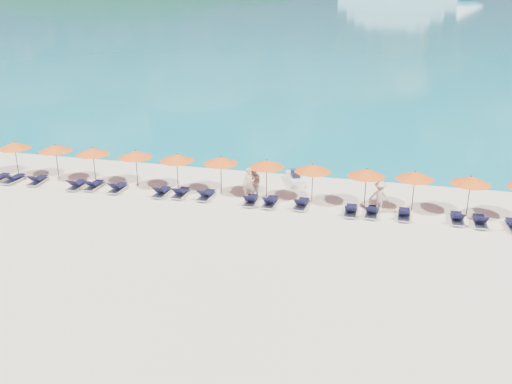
# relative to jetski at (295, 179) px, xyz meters

# --- Properties ---
(ground) EXTENTS (1400.00, 1400.00, 0.00)m
(ground) POSITION_rel_jetski_xyz_m (-1.11, -8.31, -0.32)
(ground) COLOR beige
(headland_main) EXTENTS (374.00, 242.00, 126.50)m
(headland_main) POSITION_rel_jetski_xyz_m (-301.11, 531.69, -38.32)
(headland_main) COLOR black
(headland_main) RESTS_ON ground
(headland_small) EXTENTS (162.00, 126.00, 85.50)m
(headland_small) POSITION_rel_jetski_xyz_m (-151.11, 551.69, -35.32)
(headland_small) COLOR black
(headland_small) RESTS_ON ground
(jetski) EXTENTS (1.53, 2.34, 0.78)m
(jetski) POSITION_rel_jetski_xyz_m (0.00, 0.00, 0.00)
(jetski) COLOR white
(jetski) RESTS_ON ground
(beachgoer_a) EXTENTS (0.73, 0.51, 1.89)m
(beachgoer_a) POSITION_rel_jetski_xyz_m (-2.01, -3.43, 0.63)
(beachgoer_a) COLOR tan
(beachgoer_a) RESTS_ON ground
(beachgoer_b) EXTENTS (1.05, 0.95, 1.87)m
(beachgoer_b) POSITION_rel_jetski_xyz_m (-1.80, -3.08, 0.62)
(beachgoer_b) COLOR tan
(beachgoer_b) RESTS_ON ground
(beachgoer_c) EXTENTS (1.21, 0.67, 1.79)m
(beachgoer_c) POSITION_rel_jetski_xyz_m (5.32, -3.55, 0.57)
(beachgoer_c) COLOR tan
(beachgoer_c) RESTS_ON ground
(umbrella_0) EXTENTS (2.10, 2.10, 2.28)m
(umbrella_0) POSITION_rel_jetski_xyz_m (-17.65, -2.88, 1.70)
(umbrella_0) COLOR black
(umbrella_0) RESTS_ON ground
(umbrella_1) EXTENTS (2.10, 2.10, 2.28)m
(umbrella_1) POSITION_rel_jetski_xyz_m (-14.78, -2.77, 1.70)
(umbrella_1) COLOR black
(umbrella_1) RESTS_ON ground
(umbrella_2) EXTENTS (2.10, 2.10, 2.28)m
(umbrella_2) POSITION_rel_jetski_xyz_m (-12.12, -2.86, 1.70)
(umbrella_2) COLOR black
(umbrella_2) RESTS_ON ground
(umbrella_3) EXTENTS (2.10, 2.10, 2.28)m
(umbrella_3) POSITION_rel_jetski_xyz_m (-9.29, -2.79, 1.70)
(umbrella_3) COLOR black
(umbrella_3) RESTS_ON ground
(umbrella_4) EXTENTS (2.10, 2.10, 2.28)m
(umbrella_4) POSITION_rel_jetski_xyz_m (-6.59, -2.87, 1.70)
(umbrella_4) COLOR black
(umbrella_4) RESTS_ON ground
(umbrella_5) EXTENTS (2.10, 2.10, 2.28)m
(umbrella_5) POSITION_rel_jetski_xyz_m (-3.90, -2.75, 1.70)
(umbrella_5) COLOR black
(umbrella_5) RESTS_ON ground
(umbrella_6) EXTENTS (2.10, 2.10, 2.28)m
(umbrella_6) POSITION_rel_jetski_xyz_m (-1.15, -2.74, 1.70)
(umbrella_6) COLOR black
(umbrella_6) RESTS_ON ground
(umbrella_7) EXTENTS (2.10, 2.10, 2.28)m
(umbrella_7) POSITION_rel_jetski_xyz_m (1.54, -2.88, 1.70)
(umbrella_7) COLOR black
(umbrella_7) RESTS_ON ground
(umbrella_8) EXTENTS (2.10, 2.10, 2.28)m
(umbrella_8) POSITION_rel_jetski_xyz_m (4.50, -3.00, 1.70)
(umbrella_8) COLOR black
(umbrella_8) RESTS_ON ground
(umbrella_9) EXTENTS (2.10, 2.10, 2.28)m
(umbrella_9) POSITION_rel_jetski_xyz_m (7.06, -2.81, 1.70)
(umbrella_9) COLOR black
(umbrella_9) RESTS_ON ground
(umbrella_10) EXTENTS (2.10, 2.10, 2.28)m
(umbrella_10) POSITION_rel_jetski_xyz_m (9.88, -2.94, 1.70)
(umbrella_10) COLOR black
(umbrella_10) RESTS_ON ground
(lounger_1) EXTENTS (0.73, 1.74, 0.66)m
(lounger_1) POSITION_rel_jetski_xyz_m (-17.09, -4.14, -0.09)
(lounger_1) COLOR silver
(lounger_1) RESTS_ON ground
(lounger_2) EXTENTS (0.78, 1.75, 0.66)m
(lounger_2) POSITION_rel_jetski_xyz_m (-15.44, -4.03, -0.09)
(lounger_2) COLOR silver
(lounger_2) RESTS_ON ground
(lounger_3) EXTENTS (0.69, 1.72, 0.66)m
(lounger_3) POSITION_rel_jetski_xyz_m (-12.62, -4.19, -0.09)
(lounger_3) COLOR silver
(lounger_3) RESTS_ON ground
(lounger_4) EXTENTS (0.66, 1.71, 0.66)m
(lounger_4) POSITION_rel_jetski_xyz_m (-11.60, -3.99, -0.09)
(lounger_4) COLOR silver
(lounger_4) RESTS_ON ground
(lounger_5) EXTENTS (0.63, 1.70, 0.66)m
(lounger_5) POSITION_rel_jetski_xyz_m (-9.98, -4.05, -0.09)
(lounger_5) COLOR silver
(lounger_5) RESTS_ON ground
(lounger_6) EXTENTS (0.63, 1.70, 0.66)m
(lounger_6) POSITION_rel_jetski_xyz_m (-7.14, -4.06, -0.09)
(lounger_6) COLOR silver
(lounger_6) RESTS_ON ground
(lounger_7) EXTENTS (0.64, 1.71, 0.66)m
(lounger_7) POSITION_rel_jetski_xyz_m (-6.01, -3.93, -0.09)
(lounger_7) COLOR silver
(lounger_7) RESTS_ON ground
(lounger_8) EXTENTS (0.69, 1.72, 0.66)m
(lounger_8) POSITION_rel_jetski_xyz_m (-4.44, -3.92, -0.09)
(lounger_8) COLOR silver
(lounger_8) RESTS_ON ground
(lounger_9) EXTENTS (0.71, 1.73, 0.66)m
(lounger_9) POSITION_rel_jetski_xyz_m (-1.74, -4.10, -0.09)
(lounger_9) COLOR silver
(lounger_9) RESTS_ON ground
(lounger_10) EXTENTS (0.64, 1.71, 0.66)m
(lounger_10) POSITION_rel_jetski_xyz_m (-0.62, -4.09, -0.09)
(lounger_10) COLOR silver
(lounger_10) RESTS_ON ground
(lounger_11) EXTENTS (0.72, 1.73, 0.66)m
(lounger_11) POSITION_rel_jetski_xyz_m (1.13, -3.94, -0.09)
(lounger_11) COLOR silver
(lounger_11) RESTS_ON ground
(lounger_12) EXTENTS (0.64, 1.71, 0.66)m
(lounger_12) POSITION_rel_jetski_xyz_m (3.88, -4.26, -0.09)
(lounger_12) COLOR silver
(lounger_12) RESTS_ON ground
(lounger_13) EXTENTS (0.70, 1.73, 0.66)m
(lounger_13) POSITION_rel_jetski_xyz_m (4.99, -4.16, -0.09)
(lounger_13) COLOR silver
(lounger_13) RESTS_ON ground
(lounger_14) EXTENTS (0.64, 1.71, 0.66)m
(lounger_14) POSITION_rel_jetski_xyz_m (6.65, -4.09, -0.09)
(lounger_14) COLOR silver
(lounger_14) RESTS_ON ground
(lounger_15) EXTENTS (0.67, 1.72, 0.66)m
(lounger_15) POSITION_rel_jetski_xyz_m (9.34, -3.96, -0.09)
(lounger_15) COLOR silver
(lounger_15) RESTS_ON ground
(lounger_16) EXTENTS (0.68, 1.72, 0.66)m
(lounger_16) POSITION_rel_jetski_xyz_m (10.45, -4.09, -0.09)
(lounger_16) COLOR silver
(lounger_16) RESTS_ON ground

